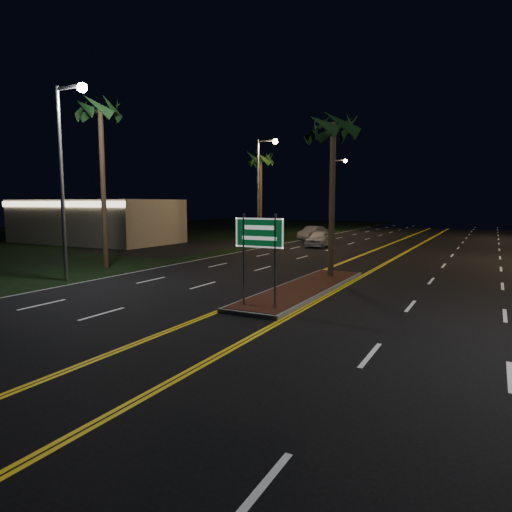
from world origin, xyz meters
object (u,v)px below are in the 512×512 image
Objects in this scene: streetlight_left_mid at (262,180)px; palm_left_far at (261,160)px; palm_left_near at (100,112)px; streetlight_left_near at (66,160)px; palm_median at (333,127)px; highway_sign at (259,242)px; car_far at (313,232)px; median_island at (304,288)px; car_near at (319,237)px; streetlight_left_far at (335,187)px; commercial_building at (96,221)px.

streetlight_left_mid reaches higher than palm_left_far.
streetlight_left_near is at bearing -64.74° from palm_left_near.
palm_left_near is at bearing 115.26° from streetlight_left_near.
streetlight_left_near reaches higher than palm_median.
palm_left_far reaches higher than palm_median.
highway_sign is 11.17m from streetlight_left_near.
palm_left_far is (-12.80, 17.50, 0.47)m from palm_median.
streetlight_left_mid reaches higher than highway_sign.
palm_median is 1.78× the size of car_far.
median_island is at bearing 90.00° from highway_sign.
streetlight_left_near is 1.87× the size of car_near.
palm_median reaches higher than highway_sign.
streetlight_left_far is at bearing 101.62° from car_near.
palm_left_near is (-12.50, 1.00, 8.60)m from median_island.
palm_median is (0.00, 7.70, 4.87)m from highway_sign.
palm_median is 17.67m from car_near.
streetlight_left_far is at bearing 82.22° from palm_left_far.
commercial_building is 1.81× the size of palm_median.
median_island is at bearing 15.78° from streetlight_left_near.
streetlight_left_near is 1.00× the size of streetlight_left_far.
streetlight_left_mid is 1.00× the size of streetlight_left_far.
median_island is 1.14× the size of streetlight_left_mid.
palm_median is (10.61, 6.50, 1.62)m from streetlight_left_near.
palm_median is 1.73× the size of car_near.
streetlight_left_mid is 1.87× the size of car_near.
streetlight_left_near reaches higher than median_island.
streetlight_left_far is 1.93× the size of car_far.
streetlight_left_mid is 1.08× the size of palm_median.
car_near is at bearing 21.35° from streetlight_left_mid.
car_near reaches higher than car_far.
streetlight_left_mid is 5.01m from palm_left_far.
median_island is at bearing -74.00° from streetlight_left_far.
palm_median is (10.61, -13.50, 1.62)m from streetlight_left_mid.
highway_sign is 0.33× the size of palm_left_near.
commercial_building is 1.67× the size of streetlight_left_mid.
streetlight_left_near is at bearing 173.53° from highway_sign.
commercial_building is at bearing -122.65° from streetlight_left_far.
car_far is (3.40, 5.06, -6.97)m from palm_left_far.
median_island is at bearing -90.00° from palm_median.
highway_sign is 0.36× the size of streetlight_left_far.
car_near is (-6.06, 18.78, 0.72)m from median_island.
car_near is (-6.06, 15.28, -6.47)m from palm_median.
streetlight_left_mid is 0.92× the size of palm_left_near.
palm_left_near is at bearing -168.69° from palm_median.
palm_median is (10.61, -33.50, 1.62)m from streetlight_left_far.
palm_left_near reaches higher than commercial_building.
commercial_building is at bearing 153.45° from median_island.
palm_left_far is (-2.19, 4.00, 2.09)m from streetlight_left_mid.
palm_left_far is 9.93m from car_near.
car_near is 8.01m from car_far.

